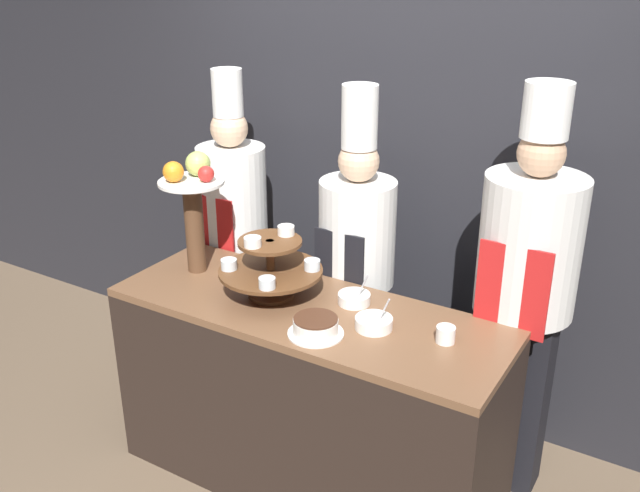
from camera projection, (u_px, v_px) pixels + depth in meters
The scene contains 11 objects.
wall_back at pixel (402, 149), 3.53m from camera, with size 10.00×0.06×2.80m.
buffet_counter at pixel (309, 398), 3.20m from camera, with size 1.74×0.62×0.91m.
tiered_stand at pixel (271, 265), 3.07m from camera, with size 0.45×0.45×0.30m.
fruit_pedestal at pixel (193, 197), 3.25m from camera, with size 0.30×0.30×0.56m.
cake_round at pixel (316, 327), 2.81m from camera, with size 0.22×0.22×0.07m.
cup_white at pixel (446, 334), 2.76m from camera, with size 0.08×0.08×0.07m.
serving_bowl_near at pixel (374, 323), 2.86m from camera, with size 0.15×0.15×0.15m.
serving_bowl_far at pixel (354, 298), 3.06m from camera, with size 0.14×0.14×0.15m.
chef_left at pixel (234, 226), 3.76m from camera, with size 0.35×0.35×1.78m.
chef_center_left at pixel (356, 259), 3.42m from camera, with size 0.36×0.36×1.78m.
chef_center_right at pixel (525, 284), 3.01m from camera, with size 0.42×0.42×1.86m.
Camera 1 is at (1.43, -1.96, 2.34)m, focal length 40.00 mm.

